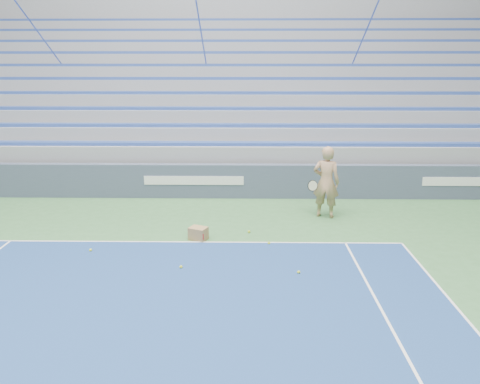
% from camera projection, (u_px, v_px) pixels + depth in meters
% --- Properties ---
extents(sponsor_barrier, '(30.00, 0.32, 1.10)m').
position_uv_depth(sponsor_barrier, '(195.00, 181.00, 15.15)').
color(sponsor_barrier, '#3E485E').
rests_on(sponsor_barrier, ground).
extents(bleachers, '(31.00, 9.15, 7.30)m').
position_uv_depth(bleachers, '(208.00, 108.00, 20.18)').
color(bleachers, gray).
rests_on(bleachers, ground).
extents(tennis_player, '(1.04, 0.97, 2.04)m').
position_uv_depth(tennis_player, '(326.00, 182.00, 13.10)').
color(tennis_player, tan).
rests_on(tennis_player, ground).
extents(ball_box, '(0.52, 0.47, 0.32)m').
position_uv_depth(ball_box, '(198.00, 233.00, 11.59)').
color(ball_box, olive).
rests_on(ball_box, ground).
extents(tennis_ball_0, '(0.07, 0.07, 0.07)m').
position_uv_depth(tennis_ball_0, '(269.00, 243.00, 11.32)').
color(tennis_ball_0, '#CAD82C').
rests_on(tennis_ball_0, ground).
extents(tennis_ball_1, '(0.07, 0.07, 0.07)m').
position_uv_depth(tennis_ball_1, '(181.00, 267.00, 9.99)').
color(tennis_ball_1, '#CAD82C').
rests_on(tennis_ball_1, ground).
extents(tennis_ball_2, '(0.07, 0.07, 0.07)m').
position_uv_depth(tennis_ball_2, '(299.00, 272.00, 9.74)').
color(tennis_ball_2, '#CAD82C').
rests_on(tennis_ball_2, ground).
extents(tennis_ball_3, '(0.07, 0.07, 0.07)m').
position_uv_depth(tennis_ball_3, '(249.00, 232.00, 12.08)').
color(tennis_ball_3, '#CAD82C').
rests_on(tennis_ball_3, ground).
extents(tennis_ball_4, '(0.07, 0.07, 0.07)m').
position_uv_depth(tennis_ball_4, '(91.00, 250.00, 10.88)').
color(tennis_ball_4, '#CAD82C').
rests_on(tennis_ball_4, ground).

